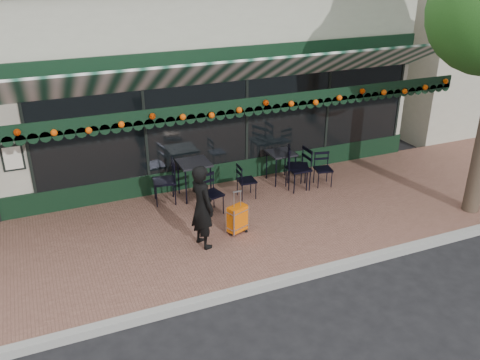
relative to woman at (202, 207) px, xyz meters
name	(u,v)px	position (x,y,z in m)	size (l,w,h in m)	color
ground	(264,286)	(0.59, -1.46, -0.97)	(80.00, 80.00, 0.00)	black
sidewalk	(222,229)	(0.59, 0.54, -0.89)	(18.00, 4.00, 0.15)	brown
curb	(266,285)	(0.59, -1.54, -0.89)	(18.00, 0.16, 0.15)	#9E9E99
restaurant_building	(147,66)	(0.59, 6.38, 1.31)	(12.00, 9.60, 4.50)	#A6A290
woman	(202,207)	(0.00, 0.00, 0.00)	(0.60, 0.39, 1.63)	black
suitcase	(237,219)	(0.77, 0.18, -0.52)	(0.45, 0.35, 0.90)	#E35E07
cafe_table_a	(281,155)	(2.68, 2.03, -0.14)	(0.61, 0.61, 0.75)	black
cafe_table_b	(194,165)	(0.50, 2.03, -0.05)	(0.69, 0.69, 0.85)	black
chair_a_left	(298,169)	(2.86, 1.49, -0.32)	(0.50, 0.50, 1.00)	black
chair_a_right	(298,167)	(2.89, 1.59, -0.31)	(0.50, 0.50, 1.01)	black
chair_a_front	(323,170)	(3.50, 1.44, -0.42)	(0.40, 0.40, 0.80)	black
chair_b_left	(164,181)	(-0.19, 2.03, -0.32)	(0.50, 0.50, 1.00)	black
chair_b_right	(247,181)	(1.57, 1.56, -0.42)	(0.40, 0.40, 0.80)	black
chair_b_front	(211,195)	(0.58, 1.14, -0.38)	(0.44, 0.44, 0.87)	black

